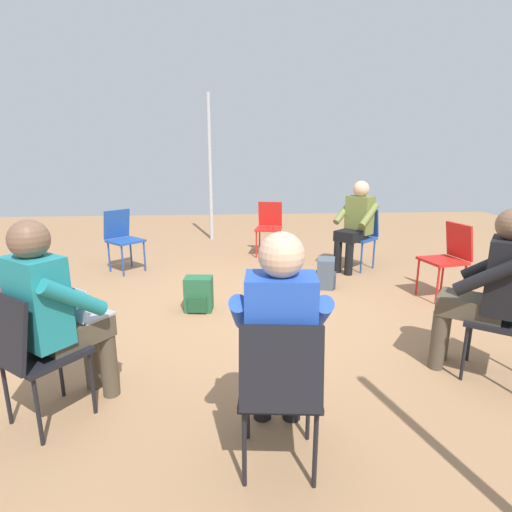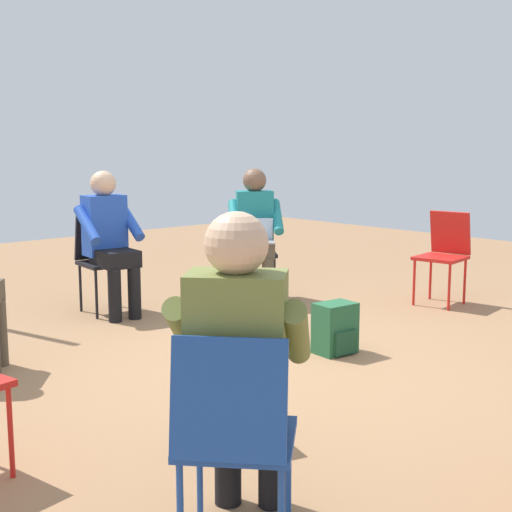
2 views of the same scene
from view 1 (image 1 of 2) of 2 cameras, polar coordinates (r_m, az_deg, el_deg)
name	(u,v)px [view 1 (image 1 of 2)]	position (r m, az deg, el deg)	size (l,w,h in m)	color
ground_plane	(256,312)	(4.16, 0.01, -8.04)	(14.00, 14.00, 0.00)	#99704C
chair_northwest	(361,234)	(5.85, 14.76, 3.10)	(0.58, 0.59, 0.85)	#1E4799
chair_southwest	(122,236)	(5.80, -18.55, 2.74)	(0.58, 0.58, 0.85)	#1E4799
chair_east	(280,385)	(2.04, 3.45, -17.96)	(0.48, 0.44, 0.85)	black
chair_northeast	(512,316)	(3.32, 32.70, -7.18)	(0.58, 0.58, 0.85)	black
chair_west	(269,224)	(6.42, 1.90, 4.53)	(0.52, 0.48, 0.85)	red
chair_southeast	(32,350)	(2.68, -29.41, -11.59)	(0.58, 0.57, 0.85)	black
chair_north	(449,255)	(4.94, 25.82, 0.12)	(0.47, 0.50, 0.85)	red
person_with_laptop	(55,308)	(2.68, -26.73, -6.70)	(0.64, 0.63, 1.24)	#4C4233
person_in_blue	(280,333)	(2.09, 3.39, -10.91)	(0.55, 0.53, 1.24)	black
person_in_olive	(356,221)	(5.68, 14.04, 4.84)	(0.63, 0.63, 1.24)	black
person_in_black	(488,284)	(3.26, 30.25, -3.52)	(0.63, 0.63, 1.24)	#4C4233
backpack_near_laptop_user	(326,275)	(4.95, 9.92, -2.65)	(0.33, 0.30, 0.36)	#475160
backpack_by_empty_chair	(199,296)	(4.21, -8.17, -5.67)	(0.27, 0.30, 0.36)	#235B38
tent_pole_far	(210,169)	(7.61, -6.59, 12.29)	(0.07, 0.07, 2.66)	#B2B2B7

